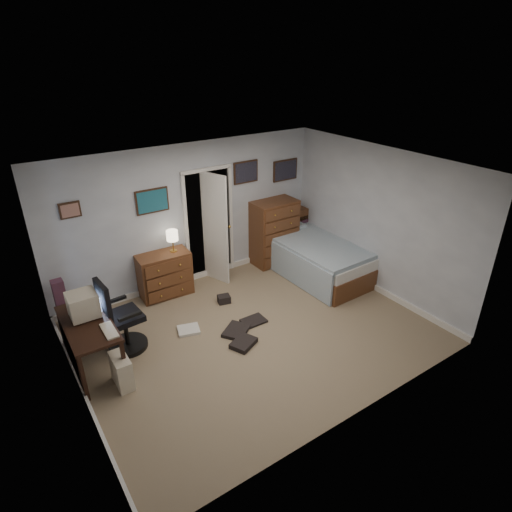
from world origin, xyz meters
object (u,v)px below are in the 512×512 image
(tall_dresser, at_px, (274,232))
(bed, at_px, (315,257))
(computer_desk, at_px, (82,335))
(low_dresser, at_px, (165,274))
(office_chair, at_px, (120,323))

(tall_dresser, xyz_separation_m, bed, (0.34, -0.83, -0.29))
(computer_desk, distance_m, bed, 4.29)
(tall_dresser, bearing_deg, bed, -67.91)
(computer_desk, relative_size, bed, 0.56)
(low_dresser, height_order, bed, low_dresser)
(computer_desk, height_order, bed, bed)
(office_chair, distance_m, bed, 3.75)
(office_chair, height_order, bed, office_chair)
(low_dresser, relative_size, bed, 0.39)
(office_chair, bearing_deg, low_dresser, 39.35)
(bed, bearing_deg, office_chair, -178.19)
(office_chair, relative_size, tall_dresser, 0.90)
(computer_desk, height_order, tall_dresser, tall_dresser)
(computer_desk, height_order, office_chair, office_chair)
(computer_desk, xyz_separation_m, tall_dresser, (3.93, 1.18, 0.08))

